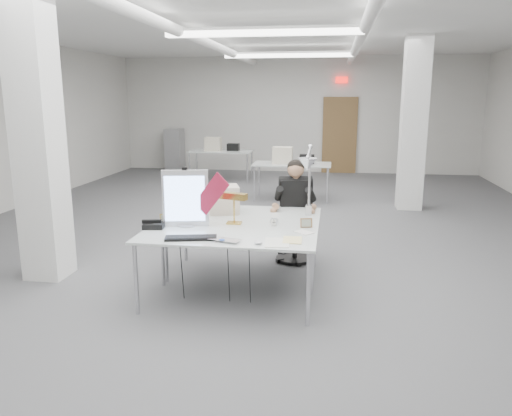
{
  "coord_description": "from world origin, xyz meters",
  "views": [
    {
      "loc": [
        1.02,
        -7.26,
        2.12
      ],
      "look_at": [
        0.21,
        -2.0,
        0.92
      ],
      "focal_mm": 35.0,
      "sensor_mm": 36.0,
      "label": 1
    }
  ],
  "objects_px": {
    "seated_person": "(295,194)",
    "bankers_lamp": "(234,210)",
    "laptop": "(222,241)",
    "desk_main": "(228,235)",
    "office_chair": "(295,217)",
    "desk_phone": "(154,225)",
    "monitor": "(185,198)",
    "beige_monitor": "(224,199)",
    "architect_lamp": "(308,178)"
  },
  "relations": [
    {
      "from": "bankers_lamp",
      "to": "architect_lamp",
      "type": "height_order",
      "value": "architect_lamp"
    },
    {
      "from": "laptop",
      "to": "architect_lamp",
      "type": "bearing_deg",
      "value": 68.77
    },
    {
      "from": "desk_main",
      "to": "laptop",
      "type": "xyz_separation_m",
      "value": [
        0.01,
        -0.31,
        0.02
      ]
    },
    {
      "from": "beige_monitor",
      "to": "bankers_lamp",
      "type": "bearing_deg",
      "value": -83.24
    },
    {
      "from": "seated_person",
      "to": "beige_monitor",
      "type": "bearing_deg",
      "value": -156.79
    },
    {
      "from": "desk_main",
      "to": "office_chair",
      "type": "relative_size",
      "value": 1.53
    },
    {
      "from": "seated_person",
      "to": "laptop",
      "type": "distance_m",
      "value": 1.85
    },
    {
      "from": "seated_person",
      "to": "monitor",
      "type": "height_order",
      "value": "seated_person"
    },
    {
      "from": "bankers_lamp",
      "to": "architect_lamp",
      "type": "bearing_deg",
      "value": 37.52
    },
    {
      "from": "office_chair",
      "to": "seated_person",
      "type": "relative_size",
      "value": 1.19
    },
    {
      "from": "desk_main",
      "to": "bankers_lamp",
      "type": "distance_m",
      "value": 0.45
    },
    {
      "from": "laptop",
      "to": "desk_phone",
      "type": "xyz_separation_m",
      "value": [
        -0.83,
        0.42,
        0.01
      ]
    },
    {
      "from": "laptop",
      "to": "desk_main",
      "type": "bearing_deg",
      "value": 107.41
    },
    {
      "from": "bankers_lamp",
      "to": "seated_person",
      "type": "bearing_deg",
      "value": 78.05
    },
    {
      "from": "bankers_lamp",
      "to": "beige_monitor",
      "type": "bearing_deg",
      "value": 132.1
    },
    {
      "from": "beige_monitor",
      "to": "laptop",
      "type": "bearing_deg",
      "value": -96.12
    },
    {
      "from": "desk_phone",
      "to": "desk_main",
      "type": "bearing_deg",
      "value": -17.03
    },
    {
      "from": "bankers_lamp",
      "to": "desk_phone",
      "type": "relative_size",
      "value": 1.48
    },
    {
      "from": "monitor",
      "to": "bankers_lamp",
      "type": "xyz_separation_m",
      "value": [
        0.49,
        0.17,
        -0.14
      ]
    },
    {
      "from": "architect_lamp",
      "to": "seated_person",
      "type": "bearing_deg",
      "value": 91.52
    },
    {
      "from": "laptop",
      "to": "desk_phone",
      "type": "relative_size",
      "value": 1.47
    },
    {
      "from": "seated_person",
      "to": "desk_phone",
      "type": "bearing_deg",
      "value": -146.58
    },
    {
      "from": "desk_phone",
      "to": "beige_monitor",
      "type": "xyz_separation_m",
      "value": [
        0.58,
        0.8,
        0.14
      ]
    },
    {
      "from": "office_chair",
      "to": "laptop",
      "type": "height_order",
      "value": "office_chair"
    },
    {
      "from": "seated_person",
      "to": "bankers_lamp",
      "type": "relative_size",
      "value": 3.13
    },
    {
      "from": "beige_monitor",
      "to": "architect_lamp",
      "type": "bearing_deg",
      "value": -29.3
    },
    {
      "from": "seated_person",
      "to": "desk_phone",
      "type": "xyz_separation_m",
      "value": [
        -1.39,
        -1.34,
        -0.12
      ]
    },
    {
      "from": "office_chair",
      "to": "desk_phone",
      "type": "xyz_separation_m",
      "value": [
        -1.39,
        -1.39,
        0.19
      ]
    },
    {
      "from": "seated_person",
      "to": "bankers_lamp",
      "type": "xyz_separation_m",
      "value": [
        -0.59,
        -1.03,
        0.01
      ]
    },
    {
      "from": "monitor",
      "to": "laptop",
      "type": "distance_m",
      "value": 0.82
    },
    {
      "from": "office_chair",
      "to": "architect_lamp",
      "type": "bearing_deg",
      "value": -86.61
    },
    {
      "from": "monitor",
      "to": "laptop",
      "type": "bearing_deg",
      "value": -59.25
    },
    {
      "from": "seated_person",
      "to": "laptop",
      "type": "relative_size",
      "value": 3.14
    },
    {
      "from": "office_chair",
      "to": "bankers_lamp",
      "type": "distance_m",
      "value": 1.27
    },
    {
      "from": "monitor",
      "to": "laptop",
      "type": "height_order",
      "value": "monitor"
    },
    {
      "from": "laptop",
      "to": "beige_monitor",
      "type": "distance_m",
      "value": 1.26
    },
    {
      "from": "office_chair",
      "to": "architect_lamp",
      "type": "distance_m",
      "value": 1.05
    },
    {
      "from": "seated_person",
      "to": "architect_lamp",
      "type": "relative_size",
      "value": 1.02
    },
    {
      "from": "office_chair",
      "to": "architect_lamp",
      "type": "relative_size",
      "value": 1.22
    },
    {
      "from": "monitor",
      "to": "architect_lamp",
      "type": "distance_m",
      "value": 1.37
    },
    {
      "from": "beige_monitor",
      "to": "monitor",
      "type": "bearing_deg",
      "value": -130.02
    },
    {
      "from": "laptop",
      "to": "office_chair",
      "type": "bearing_deg",
      "value": 88.37
    },
    {
      "from": "seated_person",
      "to": "desk_phone",
      "type": "distance_m",
      "value": 1.94
    },
    {
      "from": "desk_main",
      "to": "desk_phone",
      "type": "relative_size",
      "value": 8.45
    },
    {
      "from": "laptop",
      "to": "bankers_lamp",
      "type": "distance_m",
      "value": 0.75
    },
    {
      "from": "monitor",
      "to": "beige_monitor",
      "type": "xyz_separation_m",
      "value": [
        0.27,
        0.66,
        -0.14
      ]
    },
    {
      "from": "seated_person",
      "to": "office_chair",
      "type": "bearing_deg",
      "value": 79.51
    },
    {
      "from": "beige_monitor",
      "to": "architect_lamp",
      "type": "distance_m",
      "value": 1.08
    },
    {
      "from": "office_chair",
      "to": "beige_monitor",
      "type": "xyz_separation_m",
      "value": [
        -0.81,
        -0.59,
        0.33
      ]
    },
    {
      "from": "beige_monitor",
      "to": "seated_person",
      "type": "bearing_deg",
      "value": 16.09
    }
  ]
}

